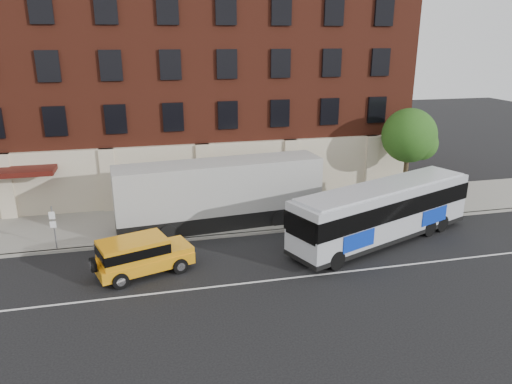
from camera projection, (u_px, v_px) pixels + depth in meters
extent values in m
plane|color=black|center=(238.00, 290.00, 21.35)|extent=(120.00, 120.00, 0.00)
cube|color=gray|center=(210.00, 218.00, 29.66)|extent=(60.00, 6.00, 0.15)
cube|color=gray|center=(217.00, 236.00, 26.88)|extent=(60.00, 0.25, 0.15)
cube|color=silver|center=(236.00, 284.00, 21.81)|extent=(60.00, 0.12, 0.01)
cube|color=#5C2315|center=(191.00, 82.00, 34.74)|extent=(30.00, 10.00, 15.00)
cube|color=#C3B29B|center=(203.00, 174.00, 31.66)|extent=(30.00, 0.35, 4.00)
cube|color=#400F0B|center=(18.00, 171.00, 28.15)|extent=(4.20, 2.20, 0.30)
cube|color=#C3B29B|center=(6.00, 186.00, 28.96)|extent=(0.90, 0.55, 4.00)
cube|color=#C3B29B|center=(109.00, 180.00, 30.27)|extent=(0.90, 0.55, 4.00)
cube|color=#C3B29B|center=(203.00, 174.00, 31.57)|extent=(0.90, 0.55, 4.00)
cube|color=#C3B29B|center=(290.00, 169.00, 32.88)|extent=(0.90, 0.55, 4.00)
cube|color=#C3B29B|center=(370.00, 164.00, 34.18)|extent=(0.90, 0.55, 4.00)
cube|color=black|center=(55.00, 121.00, 28.66)|extent=(1.30, 0.20, 1.80)
cube|color=black|center=(116.00, 119.00, 29.42)|extent=(1.30, 0.20, 1.80)
cube|color=black|center=(173.00, 117.00, 30.18)|extent=(1.30, 0.20, 1.80)
cube|color=black|center=(228.00, 115.00, 30.94)|extent=(1.30, 0.20, 1.80)
cube|color=black|center=(280.00, 113.00, 31.70)|extent=(1.30, 0.20, 1.80)
cube|color=black|center=(329.00, 111.00, 32.46)|extent=(1.30, 0.20, 1.80)
cube|color=black|center=(377.00, 110.00, 33.22)|extent=(1.30, 0.20, 1.80)
cube|color=black|center=(48.00, 66.00, 27.67)|extent=(1.30, 0.20, 1.80)
cube|color=black|center=(111.00, 65.00, 28.43)|extent=(1.30, 0.20, 1.80)
cube|color=black|center=(170.00, 65.00, 29.19)|extent=(1.30, 0.20, 1.80)
cube|color=black|center=(227.00, 64.00, 29.96)|extent=(1.30, 0.20, 1.80)
cube|color=black|center=(281.00, 63.00, 30.72)|extent=(1.30, 0.20, 1.80)
cube|color=black|center=(332.00, 63.00, 31.48)|extent=(1.30, 0.20, 1.80)
cube|color=black|center=(380.00, 62.00, 32.24)|extent=(1.30, 0.20, 1.80)
cube|color=black|center=(40.00, 7.00, 26.69)|extent=(1.30, 0.20, 1.80)
cube|color=black|center=(106.00, 8.00, 27.45)|extent=(1.30, 0.20, 1.80)
cube|color=black|center=(167.00, 9.00, 28.21)|extent=(1.30, 0.20, 1.80)
cube|color=black|center=(226.00, 9.00, 28.97)|extent=(1.30, 0.20, 1.80)
cube|color=black|center=(281.00, 10.00, 29.73)|extent=(1.30, 0.20, 1.80)
cube|color=black|center=(334.00, 11.00, 30.49)|extent=(1.30, 0.20, 1.80)
cube|color=black|center=(384.00, 12.00, 31.25)|extent=(1.30, 0.20, 1.80)
cube|color=black|center=(33.00, 191.00, 29.44)|extent=(2.60, 0.15, 2.80)
cube|color=black|center=(134.00, 184.00, 30.74)|extent=(2.60, 0.15, 2.80)
cube|color=black|center=(226.00, 178.00, 32.05)|extent=(2.60, 0.15, 2.80)
cube|color=black|center=(310.00, 173.00, 33.35)|extent=(2.60, 0.15, 2.80)
cylinder|color=gray|center=(54.00, 229.00, 24.86)|extent=(0.07, 0.07, 2.50)
cube|color=white|center=(52.00, 216.00, 24.47)|extent=(0.30, 0.03, 0.40)
cube|color=white|center=(53.00, 225.00, 24.63)|extent=(0.30, 0.03, 0.35)
cylinder|color=#3C2F1E|center=(405.00, 177.00, 32.57)|extent=(0.32, 0.32, 3.00)
sphere|color=#184213|center=(409.00, 135.00, 31.68)|extent=(3.60, 3.60, 3.60)
sphere|color=#184213|center=(421.00, 144.00, 31.62)|extent=(2.20, 2.20, 2.20)
sphere|color=#184213|center=(397.00, 141.00, 32.05)|extent=(2.00, 2.00, 2.00)
cube|color=#AFB3BB|center=(383.00, 211.00, 26.01)|extent=(11.74, 6.58, 2.77)
cube|color=black|center=(381.00, 233.00, 26.41)|extent=(11.81, 6.64, 0.24)
cube|color=#AFB3BB|center=(385.00, 186.00, 25.57)|extent=(11.09, 6.09, 0.12)
cube|color=black|center=(384.00, 203.00, 25.87)|extent=(11.84, 6.68, 0.97)
cube|color=#0B2DAA|center=(359.00, 241.00, 23.50)|extent=(2.00, 0.83, 0.88)
cube|color=#0B2DAA|center=(399.00, 204.00, 28.73)|extent=(2.00, 0.83, 0.88)
cylinder|color=black|center=(336.00, 260.00, 23.10)|extent=(1.01, 0.63, 0.97)
cylinder|color=black|center=(306.00, 245.00, 24.81)|extent=(1.01, 0.63, 0.97)
cylinder|color=black|center=(429.00, 228.00, 27.02)|extent=(1.01, 0.63, 0.97)
cylinder|color=black|center=(398.00, 216.00, 28.74)|extent=(1.01, 0.63, 0.97)
cylinder|color=black|center=(441.00, 223.00, 27.66)|extent=(1.01, 0.63, 0.97)
cylinder|color=black|center=(410.00, 213.00, 29.37)|extent=(1.01, 0.63, 0.97)
cube|color=orange|center=(145.00, 261.00, 22.73)|extent=(4.78, 3.12, 0.55)
cube|color=orange|center=(133.00, 249.00, 22.25)|extent=(3.45, 2.66, 0.92)
cube|color=black|center=(133.00, 248.00, 22.24)|extent=(3.50, 2.70, 0.46)
cube|color=orange|center=(174.00, 246.00, 23.35)|extent=(1.86, 2.09, 0.28)
cube|color=black|center=(188.00, 250.00, 23.81)|extent=(0.51, 1.42, 0.51)
cylinder|color=black|center=(93.00, 265.00, 21.45)|extent=(0.41, 0.73, 0.70)
cylinder|color=black|center=(180.00, 266.00, 22.77)|extent=(0.78, 0.47, 0.74)
cylinder|color=silver|center=(180.00, 266.00, 22.77)|extent=(0.47, 0.39, 0.41)
cylinder|color=black|center=(166.00, 252.00, 24.24)|extent=(0.78, 0.47, 0.74)
cylinder|color=silver|center=(166.00, 252.00, 24.24)|extent=(0.47, 0.39, 0.41)
cylinder|color=black|center=(120.00, 281.00, 21.36)|extent=(0.78, 0.47, 0.74)
cylinder|color=silver|center=(120.00, 281.00, 21.36)|extent=(0.47, 0.39, 0.41)
cylinder|color=black|center=(110.00, 265.00, 22.84)|extent=(0.78, 0.47, 0.74)
cylinder|color=silver|center=(110.00, 265.00, 22.84)|extent=(0.47, 0.39, 0.41)
cube|color=black|center=(221.00, 218.00, 28.32)|extent=(12.12, 3.53, 1.10)
cube|color=#B2B2AE|center=(220.00, 186.00, 27.71)|extent=(12.12, 3.57, 2.89)
cylinder|color=black|center=(146.00, 236.00, 25.93)|extent=(1.02, 0.37, 1.00)
cylinder|color=black|center=(142.00, 221.00, 28.00)|extent=(1.02, 0.37, 1.00)
cylinder|color=black|center=(168.00, 233.00, 26.30)|extent=(1.02, 0.37, 1.00)
cylinder|color=black|center=(162.00, 219.00, 28.36)|extent=(1.02, 0.37, 1.00)
cylinder|color=black|center=(279.00, 219.00, 28.31)|extent=(1.02, 0.37, 1.00)
cylinder|color=black|center=(266.00, 207.00, 30.37)|extent=(1.02, 0.37, 1.00)
cylinder|color=black|center=(298.00, 217.00, 28.67)|extent=(1.02, 0.37, 1.00)
cylinder|color=black|center=(284.00, 205.00, 30.74)|extent=(1.02, 0.37, 1.00)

